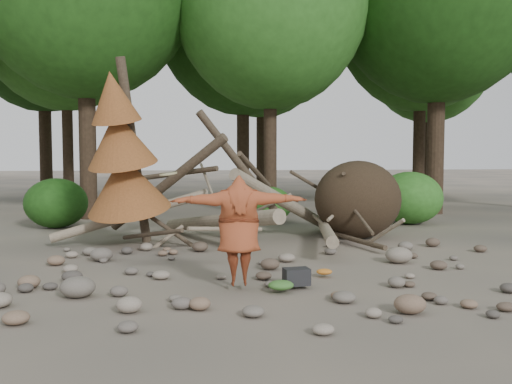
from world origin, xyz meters
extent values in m
plane|color=#514C44|center=(0.00, 0.00, 0.00)|extent=(120.00, 120.00, 0.00)
ellipsoid|color=#332619|center=(2.60, 4.30, 0.99)|extent=(2.20, 1.87, 1.98)
cylinder|color=gray|center=(-1.00, 3.70, 0.55)|extent=(2.61, 5.11, 1.08)
cylinder|color=gray|center=(0.80, 4.20, 0.90)|extent=(3.18, 3.71, 1.90)
cylinder|color=brown|center=(-2.20, 4.60, 1.40)|extent=(3.08, 1.91, 2.49)
cylinder|color=gray|center=(1.60, 3.50, 0.35)|extent=(1.13, 4.98, 0.43)
cylinder|color=brown|center=(-0.30, 4.80, 1.80)|extent=(2.39, 1.03, 2.89)
cylinder|color=gray|center=(-3.00, 4.00, 0.70)|extent=(3.71, 0.86, 1.20)
cylinder|color=#4C3F30|center=(-2.50, 3.50, 0.30)|extent=(1.52, 1.70, 0.49)
cylinder|color=gray|center=(0.20, 4.40, 0.80)|extent=(1.57, 0.85, 0.69)
cylinder|color=#4C3F30|center=(1.80, 4.90, 1.20)|extent=(1.92, 1.25, 1.10)
cylinder|color=gray|center=(-1.20, 4.20, 1.50)|extent=(0.37, 1.42, 0.85)
cylinder|color=#4C3F30|center=(2.20, 3.20, 0.15)|extent=(0.79, 2.54, 0.12)
cylinder|color=gray|center=(-0.80, 3.10, 0.45)|extent=(1.78, 1.11, 0.29)
cylinder|color=#4C3F30|center=(-2.90, 3.80, 2.20)|extent=(0.67, 1.13, 4.35)
cone|color=brown|center=(-3.06, 3.49, 1.50)|extent=(2.06, 2.13, 1.86)
cone|color=brown|center=(-3.16, 3.28, 2.50)|extent=(1.71, 1.78, 1.65)
cone|color=brown|center=(-3.26, 3.09, 3.40)|extent=(1.23, 1.30, 1.41)
cylinder|color=#38281C|center=(-5.00, 9.50, 4.48)|extent=(0.56, 0.56, 8.96)
cylinder|color=#38281C|center=(1.00, 9.20, 3.57)|extent=(0.44, 0.44, 7.14)
cylinder|color=#38281C|center=(7.00, 9.80, 4.72)|extent=(0.60, 0.60, 9.45)
cylinder|color=#38281C|center=(-6.50, 13.50, 3.78)|extent=(0.42, 0.42, 7.56)
ellipsoid|color=#337624|center=(-6.50, 13.50, 7.78)|extent=(6.91, 6.91, 7.95)
cylinder|color=#38281C|center=(0.50, 14.20, 4.27)|extent=(0.52, 0.52, 8.54)
cylinder|color=#38281C|center=(8.00, 13.80, 4.06)|extent=(0.50, 0.50, 8.12)
ellipsoid|color=#28631C|center=(8.00, 13.80, 8.35)|extent=(7.42, 7.42, 8.91)
cylinder|color=#38281C|center=(-9.00, 20.00, 4.83)|extent=(0.62, 0.62, 9.66)
cylinder|color=#38281C|center=(2.00, 20.50, 4.38)|extent=(0.54, 0.54, 8.75)
ellipsoid|color=#337624|center=(2.00, 20.50, 9.00)|extent=(8.00, 8.00, 10.00)
cylinder|color=#38281C|center=(11.00, 20.00, 3.92)|extent=(0.46, 0.46, 7.84)
ellipsoid|color=#28631C|center=(11.00, 20.00, 8.06)|extent=(7.17, 7.17, 8.60)
ellipsoid|color=#1E4E14|center=(-5.50, 7.20, 0.72)|extent=(1.80, 1.80, 1.44)
ellipsoid|color=#28631C|center=(0.80, 7.80, 0.56)|extent=(1.40, 1.40, 1.12)
ellipsoid|color=#337624|center=(5.00, 7.00, 0.80)|extent=(2.00, 2.00, 1.60)
imported|color=brown|center=(-0.80, -0.77, 0.95)|extent=(2.16, 0.63, 1.75)
cylinder|color=#988E60|center=(-1.88, -0.99, 1.86)|extent=(0.28, 0.27, 0.08)
cube|color=black|center=(0.13, -0.81, 0.14)|extent=(0.44, 0.32, 0.27)
ellipsoid|color=#386A2A|center=(-0.16, -1.07, 0.08)|extent=(0.40, 0.34, 0.15)
ellipsoid|color=#BD6B20|center=(0.76, -0.05, 0.05)|extent=(0.28, 0.23, 0.10)
ellipsoid|color=#676056|center=(-3.25, -1.02, 0.16)|extent=(0.53, 0.48, 0.32)
ellipsoid|color=brown|center=(1.41, -2.37, 0.13)|extent=(0.44, 0.39, 0.26)
ellipsoid|color=gray|center=(2.51, 1.06, 0.16)|extent=(0.53, 0.48, 0.32)
ellipsoid|color=#675F57|center=(-3.37, 1.88, 0.14)|extent=(0.45, 0.41, 0.27)
camera|label=1|loc=(-1.46, -9.71, 2.19)|focal=40.00mm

